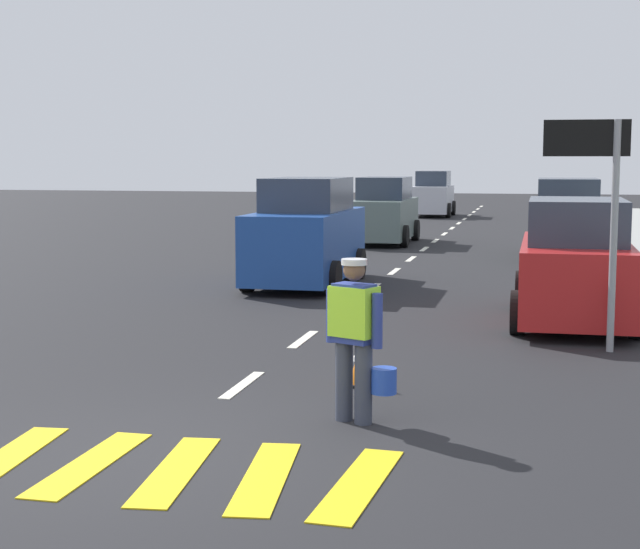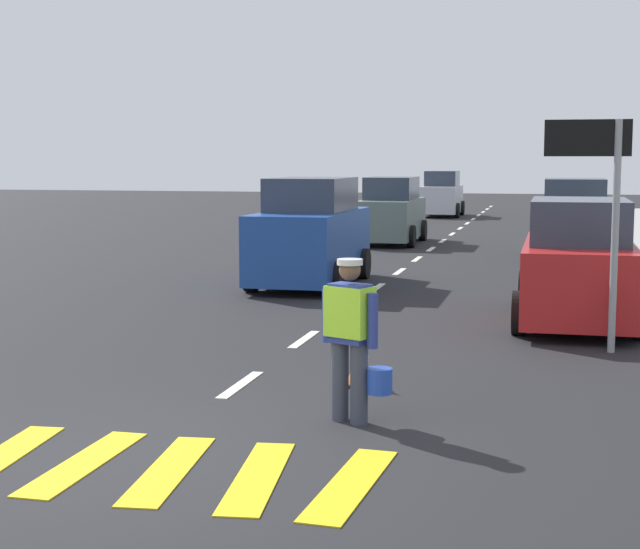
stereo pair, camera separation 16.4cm
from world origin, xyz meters
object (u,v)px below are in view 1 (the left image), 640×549
lane_direction_sign (598,178)px  car_parked_far (567,221)px  car_oncoming_lead (306,235)px  traffic_cone_near (362,363)px  car_oncoming_third (433,195)px  car_oncoming_second (384,213)px  road_worker (356,332)px  car_parked_curbside (575,266)px

lane_direction_sign → car_parked_far: (-0.08, 13.08, -1.40)m
lane_direction_sign → car_oncoming_lead: 8.38m
traffic_cone_near → car_oncoming_lead: bearing=107.8°
car_oncoming_third → lane_direction_sign: bearing=-79.7°
car_oncoming_third → car_oncoming_second: size_ratio=0.91×
road_worker → car_oncoming_lead: 10.92m
road_worker → car_oncoming_lead: bearing=106.4°
road_worker → car_oncoming_second: bearing=98.4°
car_oncoming_lead → car_oncoming_third: bearing=90.4°
car_parked_curbside → car_parked_far: 10.70m
car_parked_curbside → car_oncoming_second: size_ratio=1.02×
road_worker → lane_direction_sign: lane_direction_sign is taller
lane_direction_sign → car_oncoming_lead: bearing=132.6°
car_oncoming_lead → road_worker: bearing=-73.6°
road_worker → car_oncoming_lead: size_ratio=0.38×
lane_direction_sign → car_parked_curbside: bearing=94.4°
traffic_cone_near → road_worker: bearing=-81.6°
car_oncoming_lead → car_oncoming_second: bearing=90.2°
lane_direction_sign → car_parked_far: bearing=90.3°
road_worker → lane_direction_sign: (2.52, 4.39, 1.48)m
road_worker → car_parked_curbside: car_parked_curbside is taller
traffic_cone_near → car_oncoming_lead: size_ratio=0.13×
car_oncoming_second → lane_direction_sign: bearing=-71.3°
car_oncoming_second → car_oncoming_lead: bearing=-89.8°
car_parked_far → car_oncoming_second: (-5.56, 3.59, -0.03)m
car_parked_far → car_oncoming_lead: 8.91m
car_oncoming_third → car_oncoming_lead: size_ratio=0.88×
road_worker → car_parked_far: (2.44, 17.47, 0.07)m
car_parked_far → car_oncoming_lead: (-5.52, -6.99, 0.06)m
lane_direction_sign → car_oncoming_lead: lane_direction_sign is taller
car_oncoming_third → car_parked_far: car_parked_far is taller
car_parked_curbside → car_oncoming_second: bearing=110.9°
traffic_cone_near → car_parked_curbside: bearing=63.5°
traffic_cone_near → car_parked_curbside: size_ratio=0.13×
road_worker → car_oncoming_second: size_ratio=0.40×
car_parked_curbside → car_parked_far: bearing=89.4°
car_oncoming_second → car_oncoming_third: bearing=90.5°
car_oncoming_third → car_oncoming_lead: (0.17, -25.76, 0.08)m
car_parked_far → lane_direction_sign: bearing=-89.7°
car_parked_curbside → car_oncoming_lead: size_ratio=0.99×
road_worker → car_parked_far: size_ratio=0.38×
traffic_cone_near → car_parked_curbside: (2.57, 5.17, 0.66)m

